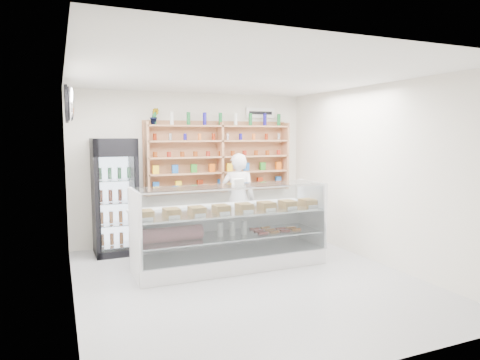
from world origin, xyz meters
name	(u,v)px	position (x,y,z in m)	size (l,w,h in m)	color
room	(246,180)	(0.00, 0.00, 1.40)	(5.00, 5.00, 5.00)	#9D9EA1
display_counter	(231,244)	(0.02, 0.63, 0.35)	(2.91, 0.87, 1.27)	white
shop_worker	(238,199)	(0.65, 1.85, 0.84)	(0.61, 0.40, 1.69)	silver
drinks_cooler	(115,196)	(-1.50, 2.10, 0.98)	(0.71, 0.70, 1.96)	black
wall_shelving	(221,157)	(0.50, 2.34, 1.59)	(2.84, 0.28, 1.33)	tan
potted_plant	(154,116)	(-0.75, 2.34, 2.34)	(0.16, 0.13, 0.29)	#1E6626
security_mirror	(70,104)	(-2.17, 1.20, 2.45)	(0.15, 0.50, 0.50)	silver
wall_sign	(260,113)	(1.40, 2.47, 2.45)	(0.62, 0.03, 0.20)	white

